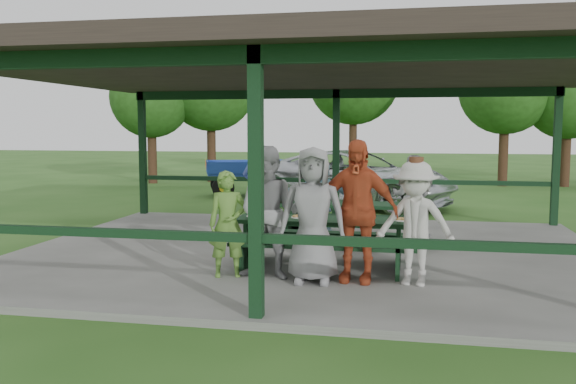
% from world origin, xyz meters
% --- Properties ---
extents(ground, '(90.00, 90.00, 0.00)m').
position_xyz_m(ground, '(0.00, 0.00, 0.00)').
color(ground, '#28531A').
rests_on(ground, ground).
extents(concrete_slab, '(10.00, 8.00, 0.10)m').
position_xyz_m(concrete_slab, '(0.00, 0.00, 0.05)').
color(concrete_slab, '#62625D').
rests_on(concrete_slab, ground).
extents(pavilion_structure, '(10.60, 8.60, 3.24)m').
position_xyz_m(pavilion_structure, '(0.00, 0.00, 3.17)').
color(pavilion_structure, black).
rests_on(pavilion_structure, concrete_slab).
extents(picnic_table_near, '(2.63, 1.39, 0.75)m').
position_xyz_m(picnic_table_near, '(0.39, -1.20, 0.58)').
color(picnic_table_near, black).
rests_on(picnic_table_near, concrete_slab).
extents(picnic_table_far, '(2.60, 1.39, 0.75)m').
position_xyz_m(picnic_table_far, '(0.68, 0.80, 0.57)').
color(picnic_table_far, black).
rests_on(picnic_table_far, concrete_slab).
extents(table_setting, '(2.47, 0.45, 0.10)m').
position_xyz_m(table_setting, '(0.23, -1.16, 0.88)').
color(table_setting, white).
rests_on(table_setting, picnic_table_near).
extents(contestant_green, '(0.64, 0.53, 1.52)m').
position_xyz_m(contestant_green, '(-0.86, -2.04, 0.86)').
color(contestant_green, '#5B8E34').
rests_on(contestant_green, concrete_slab).
extents(contestant_grey_left, '(0.97, 0.79, 1.87)m').
position_xyz_m(contestant_grey_left, '(-0.25, -2.05, 1.04)').
color(contestant_grey_left, gray).
rests_on(contestant_grey_left, concrete_slab).
extents(contestant_grey_mid, '(0.94, 0.64, 1.87)m').
position_xyz_m(contestant_grey_mid, '(0.38, -2.15, 1.03)').
color(contestant_grey_mid, gray).
rests_on(contestant_grey_mid, concrete_slab).
extents(contestant_red, '(1.20, 0.60, 1.97)m').
position_xyz_m(contestant_red, '(0.95, -1.97, 1.08)').
color(contestant_red, '#BC4925').
rests_on(contestant_red, concrete_slab).
extents(contestant_white_fedora, '(1.19, 0.84, 1.73)m').
position_xyz_m(contestant_white_fedora, '(1.75, -2.01, 0.94)').
color(contestant_white_fedora, silver).
rests_on(contestant_white_fedora, concrete_slab).
extents(spectator_lblue, '(1.53, 0.80, 1.58)m').
position_xyz_m(spectator_lblue, '(-0.10, 1.79, 0.89)').
color(spectator_lblue, '#7DACC1').
rests_on(spectator_lblue, concrete_slab).
extents(spectator_blue, '(0.69, 0.49, 1.75)m').
position_xyz_m(spectator_blue, '(-1.45, 2.09, 0.98)').
color(spectator_blue, '#4458B2').
rests_on(spectator_blue, concrete_slab).
extents(spectator_grey, '(0.89, 0.76, 1.60)m').
position_xyz_m(spectator_grey, '(1.73, 1.71, 0.90)').
color(spectator_grey, '#959497').
rests_on(spectator_grey, concrete_slab).
extents(pickup_truck, '(6.25, 4.33, 1.59)m').
position_xyz_m(pickup_truck, '(0.17, 7.01, 0.79)').
color(pickup_truck, silver).
rests_on(pickup_truck, ground).
extents(farm_trailer, '(3.56, 2.28, 1.25)m').
position_xyz_m(farm_trailer, '(-3.49, 8.93, 0.62)').
color(farm_trailer, '#1C3D9C').
rests_on(farm_trailer, ground).
extents(tree_far_left, '(3.71, 3.71, 5.79)m').
position_xyz_m(tree_far_left, '(-6.35, 13.86, 3.92)').
color(tree_far_left, '#351F15').
rests_on(tree_far_left, ground).
extents(tree_left, '(4.20, 4.20, 6.56)m').
position_xyz_m(tree_left, '(-0.86, 17.89, 4.44)').
color(tree_left, '#351F15').
rests_on(tree_left, ground).
extents(tree_mid, '(3.51, 3.51, 5.49)m').
position_xyz_m(tree_mid, '(5.22, 14.20, 3.71)').
color(tree_mid, '#351F15').
rests_on(tree_mid, ground).
extents(tree_right, '(3.20, 3.20, 5.00)m').
position_xyz_m(tree_right, '(7.50, 14.38, 3.38)').
color(tree_right, '#351F15').
rests_on(tree_right, ground).
extents(tree_edge_left, '(3.24, 3.24, 5.07)m').
position_xyz_m(tree_edge_left, '(-8.46, 12.72, 3.42)').
color(tree_edge_left, '#351F15').
rests_on(tree_edge_left, ground).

